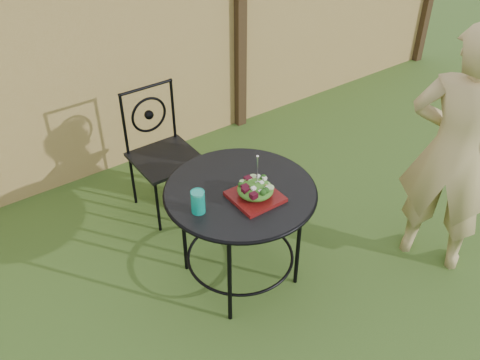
{
  "coord_description": "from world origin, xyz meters",
  "views": [
    {
      "loc": [
        -1.32,
        -1.54,
        2.66
      ],
      "look_at": [
        0.17,
        0.56,
        0.75
      ],
      "focal_mm": 40.0,
      "sensor_mm": 36.0,
      "label": 1
    }
  ],
  "objects": [
    {
      "name": "diner",
      "position": [
        1.33,
        -0.08,
        0.84
      ],
      "size": [
        0.64,
        0.73,
        1.69
      ],
      "primitive_type": "imported",
      "rotation": [
        0.0,
        0.0,
        2.03
      ],
      "color": "tan",
      "rests_on": "ground"
    },
    {
      "name": "drinking_glass",
      "position": [
        -0.17,
        0.48,
        0.79
      ],
      "size": [
        0.08,
        0.08,
        0.14
      ],
      "primitive_type": "cylinder",
      "color": "#0D9B85",
      "rests_on": "patio_table"
    },
    {
      "name": "fence",
      "position": [
        -0.0,
        2.19,
        0.95
      ],
      "size": [
        8.0,
        0.12,
        1.9
      ],
      "color": "tan",
      "rests_on": "ground"
    },
    {
      "name": "patio_table",
      "position": [
        0.14,
        0.51,
        0.59
      ],
      "size": [
        0.92,
        0.92,
        0.72
      ],
      "color": "black",
      "rests_on": "ground"
    },
    {
      "name": "ground",
      "position": [
        0.0,
        0.0,
        0.0
      ],
      "size": [
        60.0,
        60.0,
        0.0
      ],
      "primitive_type": "plane",
      "color": "#264315",
      "rests_on": "ground"
    },
    {
      "name": "salad_plate",
      "position": [
        0.16,
        0.39,
        0.74
      ],
      "size": [
        0.27,
        0.27,
        0.02
      ],
      "primitive_type": "cube",
      "color": "#4A0A0B",
      "rests_on": "patio_table"
    },
    {
      "name": "salad",
      "position": [
        0.16,
        0.39,
        0.79
      ],
      "size": [
        0.21,
        0.21,
        0.08
      ],
      "primitive_type": "ellipsoid",
      "color": "#235614",
      "rests_on": "salad_plate"
    },
    {
      "name": "fork",
      "position": [
        0.17,
        0.39,
        0.92
      ],
      "size": [
        0.01,
        0.01,
        0.18
      ],
      "primitive_type": "cylinder",
      "color": "silver",
      "rests_on": "salad"
    },
    {
      "name": "patio_chair",
      "position": [
        0.11,
        1.48,
        0.5
      ],
      "size": [
        0.46,
        0.46,
        0.95
      ],
      "color": "black",
      "rests_on": "ground"
    }
  ]
}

